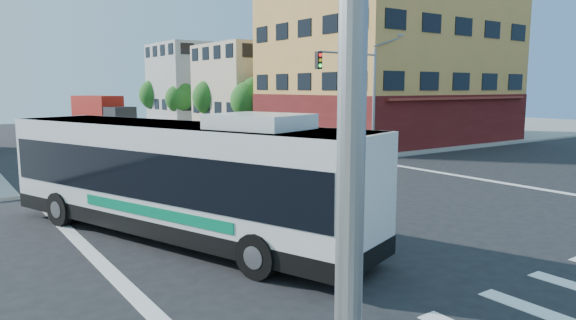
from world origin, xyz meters
TOP-DOWN VIEW (x-y plane):
  - ground at (0.00, 0.00)m, footprint 120.00×120.00m
  - sidewalk_ne at (35.00, 35.00)m, footprint 50.00×50.00m
  - corner_building_ne at (19.99, 18.48)m, footprint 18.10×15.44m
  - building_east_near at (16.98, 33.98)m, footprint 12.06×10.06m
  - building_east_far at (16.98, 47.98)m, footprint 12.06×10.06m
  - signal_mast_ne at (9.08, 10.62)m, footprint 7.91×1.13m
  - signal_mast_sw at (-9.08, -10.64)m, footprint 7.91×1.01m
  - street_tree_a at (11.90, 27.92)m, footprint 3.60×3.60m
  - street_tree_b at (11.90, 35.92)m, footprint 3.80×3.80m
  - street_tree_c at (11.90, 43.92)m, footprint 3.40×3.40m
  - street_tree_d at (11.90, 51.92)m, footprint 4.00×4.00m
  - transit_bus at (-6.91, 1.24)m, footprint 7.00×13.25m
  - box_truck at (1.80, 40.12)m, footprint 4.54×8.60m
  - parked_car at (8.66, 27.02)m, footprint 2.05×4.14m

SIDE VIEW (x-z plane):
  - ground at x=0.00m, z-range 0.00..0.00m
  - sidewalk_ne at x=35.00m, z-range 0.00..0.15m
  - parked_car at x=8.66m, z-range 0.00..1.36m
  - box_truck at x=1.80m, z-range -0.06..3.66m
  - transit_bus at x=-6.91m, z-range -0.04..3.83m
  - street_tree_c at x=11.90m, z-range 0.82..6.11m
  - street_tree_a at x=11.90m, z-range 0.83..6.35m
  - street_tree_b at x=11.90m, z-range 0.85..6.65m
  - street_tree_d at x=11.90m, z-range 0.87..6.90m
  - building_east_near at x=16.98m, z-range 0.01..9.01m
  - signal_mast_ne at x=9.08m, z-range 0.95..9.02m
  - signal_mast_sw at x=-9.08m, z-range 0.95..9.02m
  - building_east_far at x=16.98m, z-range 0.01..10.01m
  - corner_building_ne at x=19.99m, z-range -1.11..12.89m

